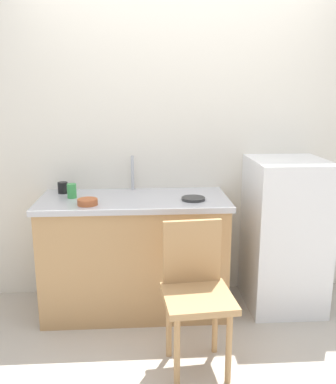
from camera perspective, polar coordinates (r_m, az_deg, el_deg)
ground_plane at (r=2.87m, az=2.86°, el=-21.47°), size 8.00×8.00×0.00m
back_wall at (r=3.37m, az=1.20°, el=6.24°), size 4.80×0.10×2.43m
cabinet_base at (r=3.23m, az=-4.55°, el=-8.76°), size 1.34×0.60×0.85m
countertop at (r=3.08m, az=-4.70°, el=-1.11°), size 1.38×0.64×0.04m
faucet at (r=3.29m, az=-4.86°, el=2.61°), size 0.02×0.02×0.27m
refrigerator at (r=3.35m, az=15.59°, el=-5.53°), size 0.55×0.60×1.16m
chair at (r=2.57m, az=3.82°, el=-13.06°), size 0.43×0.43×0.89m
terracotta_bowl at (r=2.92m, az=-10.93°, el=-1.33°), size 0.14×0.14×0.04m
hotplate at (r=3.00m, az=3.47°, el=-0.92°), size 0.17×0.17×0.02m
cup_green at (r=3.13m, az=-13.00°, el=0.15°), size 0.07×0.07×0.10m
cup_black at (r=3.29m, az=-14.17°, el=0.58°), size 0.08×0.08×0.09m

